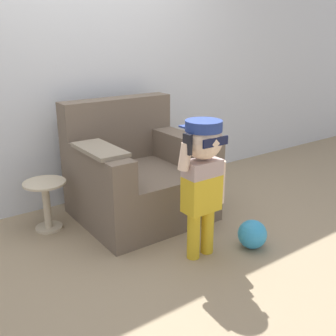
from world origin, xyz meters
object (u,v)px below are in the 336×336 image
Objects in this scene: side_table at (46,200)px; toy_ball at (252,234)px; person_child at (203,168)px; armchair at (137,176)px.

side_table is 1.90× the size of toy_ball.
person_child is at bearing -54.09° from side_table.
side_table is 1.61m from toy_ball.
side_table is (-0.74, 0.18, -0.10)m from armchair.
armchair is at bearing 110.71° from toy_ball.
person_child is 1.32m from side_table.
toy_ball is at bearing -69.29° from armchair.
toy_ball is (0.37, -0.99, -0.24)m from armchair.
armchair is 0.89m from person_child.
side_table is at bearing 133.62° from toy_ball.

